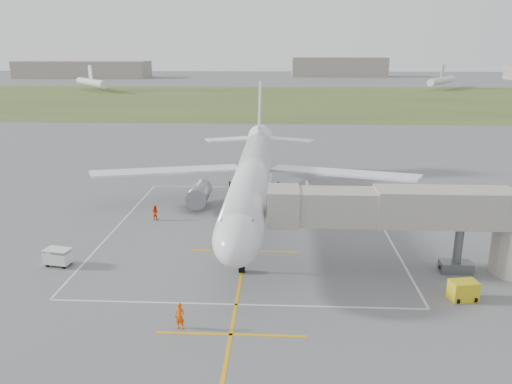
{
  "coord_description": "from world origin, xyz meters",
  "views": [
    {
      "loc": [
        3.1,
        -52.81,
        18.22
      ],
      "look_at": [
        0.67,
        -4.0,
        4.0
      ],
      "focal_mm": 35.0,
      "sensor_mm": 36.0,
      "label": 1
    }
  ],
  "objects_px": {
    "airliner": "(252,177)",
    "jet_bridge": "(433,218)",
    "baggage_cart": "(58,257)",
    "ramp_worker_nose": "(180,316)",
    "ramp_worker_wing": "(155,212)",
    "gpu_unit": "(463,291)"
  },
  "relations": [
    {
      "from": "airliner",
      "to": "jet_bridge",
      "type": "distance_m",
      "value": 21.22
    },
    {
      "from": "baggage_cart",
      "to": "ramp_worker_nose",
      "type": "relative_size",
      "value": 1.28
    },
    {
      "from": "ramp_worker_wing",
      "to": "jet_bridge",
      "type": "bearing_deg",
      "value": 174.34
    },
    {
      "from": "airliner",
      "to": "gpu_unit",
      "type": "relative_size",
      "value": 21.47
    },
    {
      "from": "jet_bridge",
      "to": "ramp_worker_wing",
      "type": "distance_m",
      "value": 29.03
    },
    {
      "from": "jet_bridge",
      "to": "ramp_worker_wing",
      "type": "xyz_separation_m",
      "value": [
        -26.23,
        11.81,
        -3.91
      ]
    },
    {
      "from": "jet_bridge",
      "to": "baggage_cart",
      "type": "bearing_deg",
      "value": -179.23
    },
    {
      "from": "airliner",
      "to": "ramp_worker_nose",
      "type": "xyz_separation_m",
      "value": [
        -3.46,
        -24.2,
        -3.45
      ]
    },
    {
      "from": "jet_bridge",
      "to": "ramp_worker_nose",
      "type": "height_order",
      "value": "jet_bridge"
    },
    {
      "from": "airliner",
      "to": "ramp_worker_wing",
      "type": "height_order",
      "value": "airliner"
    },
    {
      "from": "baggage_cart",
      "to": "ramp_worker_nose",
      "type": "height_order",
      "value": "ramp_worker_nose"
    },
    {
      "from": "baggage_cart",
      "to": "ramp_worker_nose",
      "type": "bearing_deg",
      "value": -26.56
    },
    {
      "from": "airliner",
      "to": "ramp_worker_nose",
      "type": "relative_size",
      "value": 24.92
    },
    {
      "from": "gpu_unit",
      "to": "baggage_cart",
      "type": "bearing_deg",
      "value": 161.76
    },
    {
      "from": "airliner",
      "to": "baggage_cart",
      "type": "xyz_separation_m",
      "value": [
        -15.97,
        -14.68,
        -3.61
      ]
    },
    {
      "from": "ramp_worker_nose",
      "to": "ramp_worker_wing",
      "type": "distance_m",
      "value": 22.86
    },
    {
      "from": "jet_bridge",
      "to": "airliner",
      "type": "bearing_deg",
      "value": 137.81
    },
    {
      "from": "jet_bridge",
      "to": "ramp_worker_wing",
      "type": "bearing_deg",
      "value": 155.77
    },
    {
      "from": "jet_bridge",
      "to": "ramp_worker_nose",
      "type": "relative_size",
      "value": 12.47
    },
    {
      "from": "jet_bridge",
      "to": "gpu_unit",
      "type": "xyz_separation_m",
      "value": [
        1.21,
        -4.87,
        -4.01
      ]
    },
    {
      "from": "baggage_cart",
      "to": "ramp_worker_wing",
      "type": "xyz_separation_m",
      "value": [
        5.47,
        12.23,
        0.05
      ]
    },
    {
      "from": "gpu_unit",
      "to": "ramp_worker_nose",
      "type": "height_order",
      "value": "ramp_worker_nose"
    }
  ]
}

